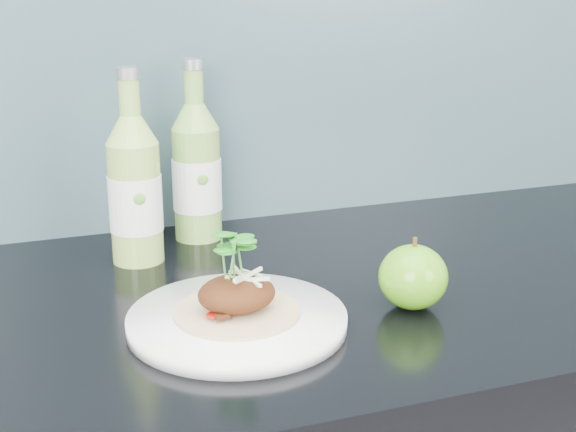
{
  "coord_description": "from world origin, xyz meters",
  "views": [
    {
      "loc": [
        -0.28,
        0.84,
        1.27
      ],
      "look_at": [
        0.02,
        1.67,
        1.0
      ],
      "focal_mm": 50.0,
      "sensor_mm": 36.0,
      "label": 1
    }
  ],
  "objects_px": {
    "green_apple": "(413,277)",
    "cider_bottle_left": "(135,190)",
    "dinner_plate": "(237,320)",
    "cider_bottle_right": "(197,172)"
  },
  "relations": [
    {
      "from": "dinner_plate",
      "to": "cider_bottle_right",
      "type": "xyz_separation_m",
      "value": [
        0.03,
        0.31,
        0.09
      ]
    },
    {
      "from": "dinner_plate",
      "to": "cider_bottle_right",
      "type": "height_order",
      "value": "cider_bottle_right"
    },
    {
      "from": "green_apple",
      "to": "cider_bottle_right",
      "type": "height_order",
      "value": "cider_bottle_right"
    },
    {
      "from": "green_apple",
      "to": "cider_bottle_left",
      "type": "xyz_separation_m",
      "value": [
        -0.27,
        0.26,
        0.06
      ]
    },
    {
      "from": "dinner_plate",
      "to": "cider_bottle_right",
      "type": "distance_m",
      "value": 0.32
    },
    {
      "from": "cider_bottle_right",
      "to": "dinner_plate",
      "type": "bearing_deg",
      "value": -108.78
    },
    {
      "from": "dinner_plate",
      "to": "green_apple",
      "type": "xyz_separation_m",
      "value": [
        0.2,
        -0.02,
        0.03
      ]
    },
    {
      "from": "green_apple",
      "to": "cider_bottle_left",
      "type": "bearing_deg",
      "value": 135.94
    },
    {
      "from": "cider_bottle_left",
      "to": "cider_bottle_right",
      "type": "height_order",
      "value": "same"
    },
    {
      "from": "green_apple",
      "to": "cider_bottle_left",
      "type": "distance_m",
      "value": 0.38
    }
  ]
}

